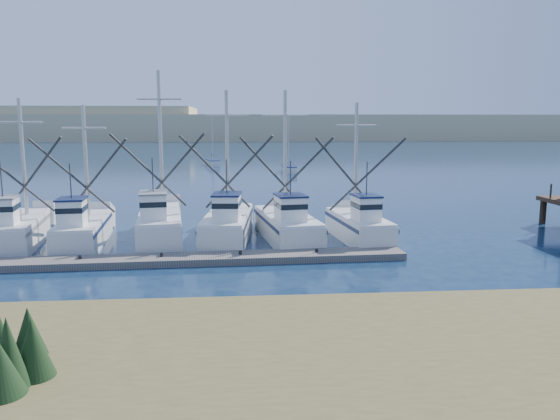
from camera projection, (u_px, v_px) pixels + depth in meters
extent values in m
plane|color=#0D1D39|center=(313.00, 296.00, 22.58)|extent=(500.00, 500.00, 0.00)
cube|color=#4C422D|center=(16.00, 413.00, 11.98)|extent=(40.00, 10.00, 1.60)
cube|color=slate|center=(142.00, 261.00, 27.58)|extent=(27.26, 2.95, 0.36)
cube|color=tan|center=(243.00, 127.00, 228.44)|extent=(360.00, 60.00, 10.00)
cube|color=silver|center=(20.00, 232.00, 31.78)|extent=(3.38, 7.82, 1.53)
cube|color=white|center=(4.00, 212.00, 29.63)|extent=(1.58, 2.02, 1.50)
cylinder|color=#B7B2A8|center=(23.00, 158.00, 32.38)|extent=(0.22, 0.22, 6.98)
cube|color=silver|center=(84.00, 232.00, 32.13)|extent=(3.04, 7.85, 1.41)
cube|color=white|center=(72.00, 213.00, 29.96)|extent=(1.52, 1.99, 1.50)
cylinder|color=#B7B2A8|center=(86.00, 162.00, 32.77)|extent=(0.22, 0.22, 6.71)
cube|color=silver|center=(160.00, 227.00, 32.98)|extent=(3.46, 8.95, 1.67)
cube|color=white|center=(154.00, 207.00, 30.53)|extent=(1.66, 2.28, 1.50)
cylinder|color=#B7B2A8|center=(161.00, 141.00, 33.63)|extent=(0.22, 0.22, 8.55)
cube|color=silver|center=(228.00, 228.00, 33.16)|extent=(3.24, 8.61, 1.55)
cube|color=white|center=(227.00, 208.00, 30.80)|extent=(1.62, 2.18, 1.50)
cylinder|color=#B7B2A8|center=(227.00, 152.00, 33.86)|extent=(0.22, 0.22, 7.49)
cube|color=silver|center=(287.00, 228.00, 33.26)|extent=(3.68, 8.31, 1.46)
cube|color=white|center=(290.00, 209.00, 31.01)|extent=(1.77, 2.15, 1.50)
cylinder|color=#B7B2A8|center=(285.00, 152.00, 33.89)|extent=(0.22, 0.22, 7.59)
cube|color=silver|center=(358.00, 229.00, 33.11)|extent=(2.96, 7.21, 1.42)
cube|color=white|center=(366.00, 210.00, 31.11)|extent=(1.46, 1.84, 1.50)
cylinder|color=#B7B2A8|center=(356.00, 159.00, 33.63)|extent=(0.22, 0.22, 6.87)
cube|color=silver|center=(289.00, 169.00, 78.67)|extent=(2.20, 6.74, 0.90)
cylinder|color=#B7B2A8|center=(288.00, 141.00, 78.32)|extent=(0.12, 0.12, 7.20)
cube|color=silver|center=(213.00, 163.00, 90.54)|extent=(2.65, 5.46, 0.90)
cylinder|color=#B7B2A8|center=(212.00, 138.00, 90.19)|extent=(0.12, 0.12, 7.20)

